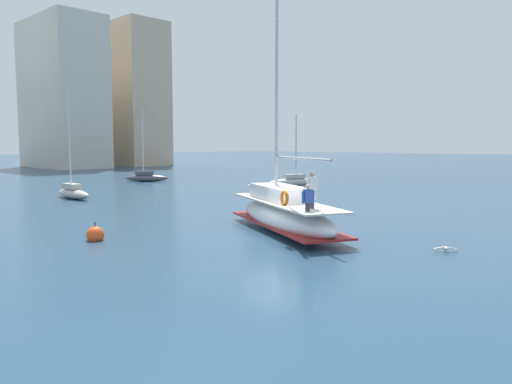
{
  "coord_description": "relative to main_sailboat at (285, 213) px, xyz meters",
  "views": [
    {
      "loc": [
        -16.52,
        -15.17,
        4.24
      ],
      "look_at": [
        1.65,
        2.7,
        1.8
      ],
      "focal_mm": 35.23,
      "sensor_mm": 36.0,
      "label": 1
    }
  ],
  "objects": [
    {
      "name": "main_sailboat",
      "position": [
        0.0,
        0.0,
        0.0
      ],
      "size": [
        6.32,
        9.69,
        11.73
      ],
      "color": "white",
      "rests_on": "ground"
    },
    {
      "name": "moored_sloop_far",
      "position": [
        20.05,
        16.53,
        -0.35
      ],
      "size": [
        5.25,
        3.07,
        7.11
      ],
      "color": "#B7B2A8",
      "rests_on": "ground"
    },
    {
      "name": "moored_catamaran",
      "position": [
        -0.52,
        21.39,
        -0.35
      ],
      "size": [
        1.21,
        4.76,
        8.17
      ],
      "color": "#B7B2A8",
      "rests_on": "ground"
    },
    {
      "name": "mooring_buoy",
      "position": [
        -7.59,
        4.46,
        -0.67
      ],
      "size": [
        0.78,
        0.78,
        0.99
      ],
      "color": "#EA4C19",
      "rests_on": "ground"
    },
    {
      "name": "seagull",
      "position": [
        0.95,
        -7.61,
        -0.76
      ],
      "size": [
        0.7,
        0.81,
        0.16
      ],
      "color": "silver",
      "rests_on": "ground"
    },
    {
      "name": "ground_plane",
      "position": [
        -1.68,
        -0.77,
        -0.9
      ],
      "size": [
        400.0,
        400.0,
        0.0
      ],
      "primitive_type": "plane",
      "color": "navy"
    },
    {
      "name": "moored_cutter_right",
      "position": [
        13.49,
        32.63,
        -0.34
      ],
      "size": [
        4.14,
        4.44,
        8.23
      ],
      "color": "#4C4C51",
      "rests_on": "ground"
    }
  ]
}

